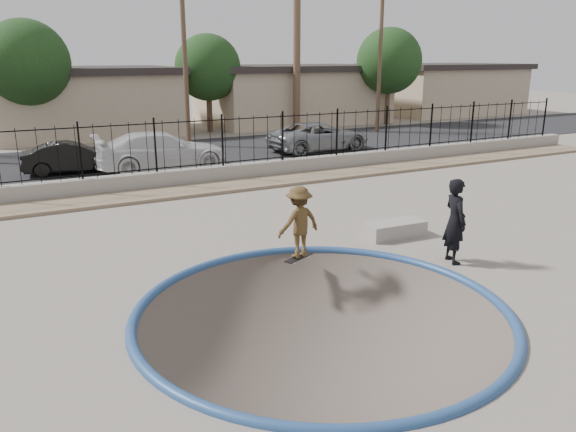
% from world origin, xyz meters
% --- Properties ---
extents(ground, '(120.00, 120.00, 2.20)m').
position_xyz_m(ground, '(0.00, 12.00, -1.10)').
color(ground, gray).
rests_on(ground, ground).
extents(bowl_pit, '(6.84, 6.84, 1.80)m').
position_xyz_m(bowl_pit, '(0.00, -1.00, 0.00)').
color(bowl_pit, '#4D423B').
rests_on(bowl_pit, ground).
extents(coping_ring, '(7.04, 7.04, 0.20)m').
position_xyz_m(coping_ring, '(0.00, -1.00, 0.00)').
color(coping_ring, navy).
rests_on(coping_ring, ground).
extents(rock_strip, '(42.00, 1.60, 0.11)m').
position_xyz_m(rock_strip, '(0.00, 9.20, 0.06)').
color(rock_strip, '#9B8166').
rests_on(rock_strip, ground).
extents(retaining_wall, '(42.00, 0.45, 0.60)m').
position_xyz_m(retaining_wall, '(0.00, 10.30, 0.30)').
color(retaining_wall, gray).
rests_on(retaining_wall, ground).
extents(fence, '(40.00, 0.04, 1.80)m').
position_xyz_m(fence, '(0.00, 10.30, 1.50)').
color(fence, black).
rests_on(fence, retaining_wall).
extents(street, '(90.00, 8.00, 0.04)m').
position_xyz_m(street, '(0.00, 17.00, 0.02)').
color(street, black).
rests_on(street, ground).
extents(house_center, '(10.60, 8.60, 3.90)m').
position_xyz_m(house_center, '(0.00, 26.50, 1.97)').
color(house_center, tan).
rests_on(house_center, ground).
extents(house_east, '(12.60, 8.60, 3.90)m').
position_xyz_m(house_east, '(14.00, 26.50, 1.97)').
color(house_east, tan).
rests_on(house_east, ground).
extents(house_east_far, '(11.60, 8.60, 3.90)m').
position_xyz_m(house_east_far, '(28.00, 26.50, 1.97)').
color(house_east_far, tan).
rests_on(house_east_far, ground).
extents(palm_right, '(2.30, 2.30, 10.30)m').
position_xyz_m(palm_right, '(12.00, 22.00, 7.33)').
color(palm_right, brown).
rests_on(palm_right, ground).
extents(utility_pole_mid, '(1.70, 0.24, 9.50)m').
position_xyz_m(utility_pole_mid, '(4.00, 19.00, 4.96)').
color(utility_pole_mid, '#473323').
rests_on(utility_pole_mid, ground).
extents(utility_pole_right, '(1.70, 0.24, 9.00)m').
position_xyz_m(utility_pole_right, '(16.00, 19.00, 4.70)').
color(utility_pole_right, '#473323').
rests_on(utility_pole_right, ground).
extents(street_tree_left, '(4.32, 4.32, 6.36)m').
position_xyz_m(street_tree_left, '(-3.00, 23.00, 4.19)').
color(street_tree_left, '#473323').
rests_on(street_tree_left, ground).
extents(street_tree_mid, '(3.96, 3.96, 5.83)m').
position_xyz_m(street_tree_mid, '(7.00, 24.00, 3.84)').
color(street_tree_mid, '#473323').
rests_on(street_tree_mid, ground).
extents(street_tree_right, '(4.32, 4.32, 6.36)m').
position_xyz_m(street_tree_right, '(19.00, 22.00, 4.19)').
color(street_tree_right, '#473323').
rests_on(street_tree_right, ground).
extents(skater, '(1.13, 0.73, 1.65)m').
position_xyz_m(skater, '(0.94, 1.60, 0.83)').
color(skater, brown).
rests_on(skater, ground).
extents(skateboard, '(0.86, 0.54, 0.07)m').
position_xyz_m(skateboard, '(0.94, 1.60, 0.06)').
color(skateboard, black).
rests_on(skateboard, ground).
extents(videographer, '(0.63, 0.81, 1.95)m').
position_xyz_m(videographer, '(4.00, -0.13, 0.98)').
color(videographer, black).
rests_on(videographer, ground).
extents(concrete_ledge, '(1.63, 0.78, 0.40)m').
position_xyz_m(concrete_ledge, '(4.00, 1.98, 0.20)').
color(concrete_ledge, gray).
rests_on(concrete_ledge, ground).
extents(car_b, '(3.85, 1.66, 1.23)m').
position_xyz_m(car_b, '(-2.29, 14.43, 0.65)').
color(car_b, black).
rests_on(car_b, street).
extents(car_c, '(5.45, 2.45, 1.55)m').
position_xyz_m(car_c, '(1.06, 13.40, 0.81)').
color(car_c, silver).
rests_on(car_c, street).
extents(car_d, '(5.22, 2.67, 1.41)m').
position_xyz_m(car_d, '(9.14, 14.44, 0.74)').
color(car_d, gray).
rests_on(car_d, street).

